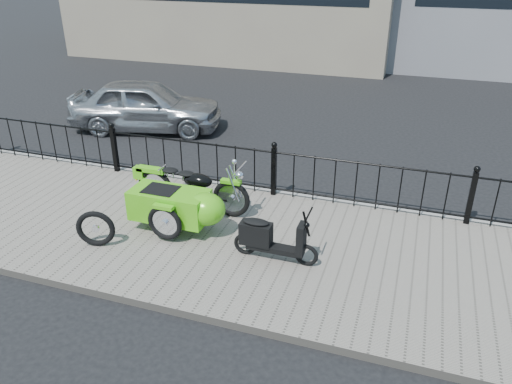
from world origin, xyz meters
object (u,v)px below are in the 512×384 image
(motorcycle_sidecar, at_px, (183,202))
(spare_tire, at_px, (96,229))
(scooter, at_px, (269,239))
(sedan_car, at_px, (146,105))

(motorcycle_sidecar, bearing_deg, spare_tire, -136.85)
(scooter, bearing_deg, spare_tire, -168.84)
(motorcycle_sidecar, height_order, sedan_car, sedan_car)
(spare_tire, distance_m, sedan_car, 6.05)
(sedan_car, bearing_deg, spare_tire, -171.18)
(spare_tire, height_order, sedan_car, sedan_car)
(sedan_car, bearing_deg, motorcycle_sidecar, -157.42)
(motorcycle_sidecar, xyz_separation_m, spare_tire, (-1.06, -0.99, -0.16))
(spare_tire, relative_size, sedan_car, 0.16)
(scooter, height_order, sedan_car, sedan_car)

